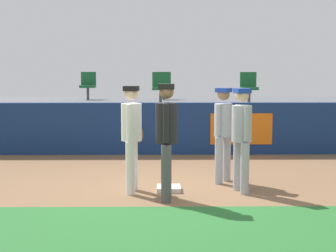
# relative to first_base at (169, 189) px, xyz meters

# --- Properties ---
(ground_plane) EXTENTS (60.00, 60.00, 0.00)m
(ground_plane) POSITION_rel_first_base_xyz_m (-0.11, -0.17, -0.04)
(ground_plane) COLOR brown
(grass_foreground_strip) EXTENTS (18.00, 2.80, 0.01)m
(grass_foreground_strip) POSITION_rel_first_base_xyz_m (-0.11, -2.42, -0.04)
(grass_foreground_strip) COLOR #26662B
(grass_foreground_strip) RESTS_ON ground_plane
(first_base) EXTENTS (0.40, 0.40, 0.08)m
(first_base) POSITION_rel_first_base_xyz_m (0.00, 0.00, 0.00)
(first_base) COLOR white
(first_base) RESTS_ON ground_plane
(player_fielder_home) EXTENTS (0.38, 0.55, 1.78)m
(player_fielder_home) POSITION_rel_first_base_xyz_m (-0.61, -0.07, 0.99)
(player_fielder_home) COLOR white
(player_fielder_home) RESTS_ON ground_plane
(player_runner_visitor) EXTENTS (0.46, 0.46, 1.72)m
(player_runner_visitor) POSITION_rel_first_base_xyz_m (0.99, 0.66, 0.96)
(player_runner_visitor) COLOR #9EA3AD
(player_runner_visitor) RESTS_ON ground_plane
(player_coach_visitor) EXTENTS (0.40, 0.48, 1.74)m
(player_coach_visitor) POSITION_rel_first_base_xyz_m (1.21, -0.09, 0.97)
(player_coach_visitor) COLOR #9EA3AD
(player_coach_visitor) RESTS_ON ground_plane
(player_umpire) EXTENTS (0.36, 0.51, 1.83)m
(player_umpire) POSITION_rel_first_base_xyz_m (-0.05, -0.59, 1.02)
(player_umpire) COLOR #4C4C51
(player_umpire) RESTS_ON ground_plane
(field_wall) EXTENTS (18.00, 0.26, 1.26)m
(field_wall) POSITION_rel_first_base_xyz_m (-0.10, 3.84, 0.59)
(field_wall) COLOR navy
(field_wall) RESTS_ON ground_plane
(bleacher_platform) EXTENTS (18.00, 4.80, 1.16)m
(bleacher_platform) POSITION_rel_first_base_xyz_m (-0.11, 6.41, 0.54)
(bleacher_platform) COLOR #59595E
(bleacher_platform) RESTS_ON ground_plane
(seat_front_right) EXTENTS (0.44, 0.44, 0.84)m
(seat_front_right) POSITION_rel_first_base_xyz_m (2.24, 5.28, 1.59)
(seat_front_right) COLOR #4C4C51
(seat_front_right) RESTS_ON bleacher_platform
(seat_back_left) EXTENTS (0.46, 0.44, 0.84)m
(seat_back_left) POSITION_rel_first_base_xyz_m (-2.36, 7.08, 1.59)
(seat_back_left) COLOR #4C4C51
(seat_back_left) RESTS_ON bleacher_platform
(seat_back_center) EXTENTS (0.45, 0.44, 0.84)m
(seat_back_center) POSITION_rel_first_base_xyz_m (-0.06, 7.08, 1.59)
(seat_back_center) COLOR #4C4C51
(seat_back_center) RESTS_ON bleacher_platform
(seat_front_center) EXTENTS (0.45, 0.44, 0.84)m
(seat_front_center) POSITION_rel_first_base_xyz_m (-0.15, 5.28, 1.59)
(seat_front_center) COLOR #4C4C51
(seat_front_center) RESTS_ON bleacher_platform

